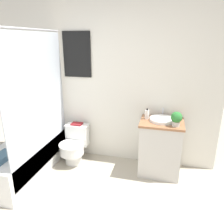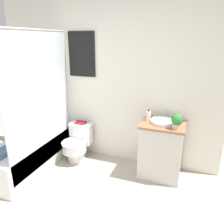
% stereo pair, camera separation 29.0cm
% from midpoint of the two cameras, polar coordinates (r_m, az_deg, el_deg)
% --- Properties ---
extents(wall_back, '(3.48, 0.07, 2.50)m').
position_cam_midpoint_polar(wall_back, '(3.35, -5.40, 8.08)').
color(wall_back, silver).
rests_on(wall_back, ground_plane).
extents(shower_area, '(0.63, 1.45, 1.98)m').
position_cam_midpoint_polar(shower_area, '(3.47, -23.69, -10.18)').
color(shower_area, white).
rests_on(shower_area, ground_plane).
extents(toilet, '(0.38, 0.52, 0.57)m').
position_cam_midpoint_polar(toilet, '(3.54, -12.17, -8.49)').
color(toilet, white).
rests_on(toilet, ground_plane).
extents(vanity, '(0.59, 0.48, 0.79)m').
position_cam_midpoint_polar(vanity, '(3.18, 9.88, -9.15)').
color(vanity, beige).
rests_on(vanity, ground_plane).
extents(sink, '(0.34, 0.38, 0.13)m').
position_cam_midpoint_polar(sink, '(3.03, 10.34, -1.99)').
color(sink, white).
rests_on(sink, vanity).
extents(soap_bottle, '(0.06, 0.06, 0.15)m').
position_cam_midpoint_polar(soap_bottle, '(3.06, 6.46, -0.66)').
color(soap_bottle, silver).
rests_on(soap_bottle, vanity).
extents(potted_plant, '(0.15, 0.15, 0.19)m').
position_cam_midpoint_polar(potted_plant, '(2.86, 13.73, -1.66)').
color(potted_plant, beige).
rests_on(potted_plant, vanity).
extents(book_on_tank, '(0.17, 0.13, 0.02)m').
position_cam_midpoint_polar(book_on_tank, '(3.53, -11.52, -3.11)').
color(book_on_tank, maroon).
rests_on(book_on_tank, toilet).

